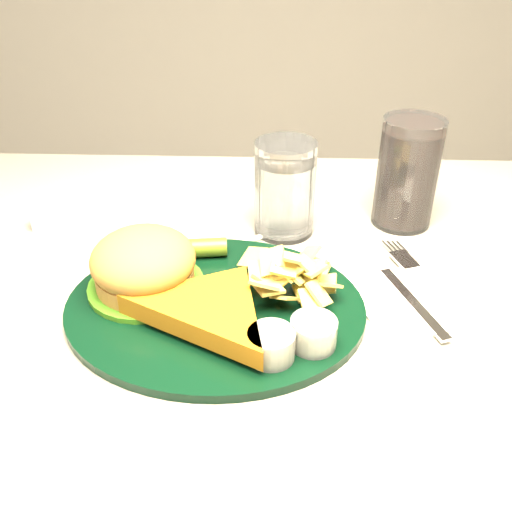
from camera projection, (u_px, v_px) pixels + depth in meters
The scene contains 7 objects.
table at pixel (256, 471), 0.92m from camera, with size 1.20×0.80×0.75m, color gray, non-canonical shape.
dinner_plate at pixel (214, 283), 0.65m from camera, with size 0.35×0.29×0.08m, color black, non-canonical shape.
water_glass at pixel (285, 189), 0.79m from camera, with size 0.09×0.09×0.13m, color white.
cola_glass at pixel (407, 173), 0.81m from camera, with size 0.09×0.09×0.16m, color black.
fork_napkin at pixel (411, 297), 0.68m from camera, with size 0.14×0.18×0.01m, color silver, non-canonical shape.
ramekin at pixel (44, 220), 0.83m from camera, with size 0.04×0.04×0.03m, color white.
wrapped_straw at pixel (226, 246), 0.78m from camera, with size 0.22×0.08×0.01m, color white, non-canonical shape.
Camera 1 is at (0.02, -0.59, 1.17)m, focal length 40.00 mm.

